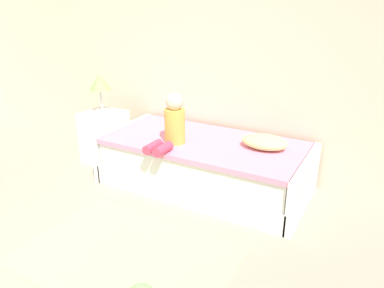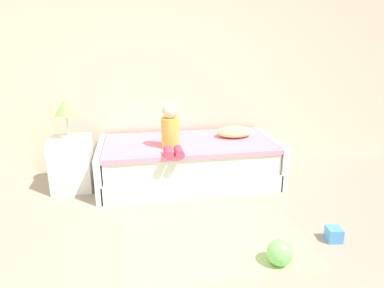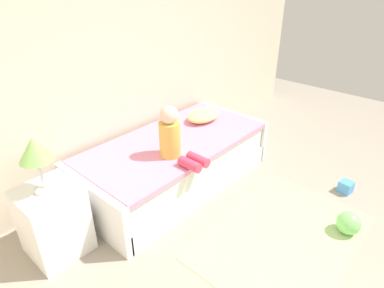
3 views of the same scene
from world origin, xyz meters
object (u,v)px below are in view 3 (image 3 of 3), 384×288
at_px(child_figure, 173,137).
at_px(pillow, 204,115).
at_px(nightstand, 54,221).
at_px(table_lamp, 35,152).
at_px(toy_block, 346,187).
at_px(toy_ball, 349,223).
at_px(bed, 175,161).

relative_size(child_figure, pillow, 1.16).
xyz_separation_m(nightstand, child_figure, (1.12, -0.25, 0.40)).
height_order(nightstand, table_lamp, table_lamp).
bearing_deg(toy_block, pillow, 105.88).
distance_m(toy_ball, toy_block, 0.64).
height_order(table_lamp, toy_block, table_lamp).
bearing_deg(nightstand, toy_block, -32.08).
bearing_deg(table_lamp, toy_block, -32.08).
bearing_deg(table_lamp, toy_ball, -43.78).
bearing_deg(pillow, bed, -170.43).
distance_m(table_lamp, child_figure, 1.17).
bearing_deg(child_figure, bed, 44.66).
xyz_separation_m(table_lamp, child_figure, (1.12, -0.25, -0.23)).
relative_size(table_lamp, toy_block, 3.65).
bearing_deg(child_figure, toy_block, -44.40).
bearing_deg(child_figure, toy_ball, -65.23).
distance_m(nightstand, toy_block, 2.83).
height_order(toy_ball, toy_block, toy_ball).
xyz_separation_m(pillow, toy_block, (0.45, -1.57, -0.50)).
bearing_deg(table_lamp, nightstand, 0.00).
relative_size(child_figure, toy_block, 4.13).
relative_size(bed, table_lamp, 4.69).
xyz_separation_m(toy_ball, toy_block, (0.59, 0.22, -0.04)).
distance_m(nightstand, table_lamp, 0.64).
height_order(bed, child_figure, child_figure).
xyz_separation_m(bed, toy_block, (1.04, -1.47, -0.18)).
bearing_deg(bed, toy_ball, -75.26).
relative_size(bed, child_figure, 4.14).
height_order(child_figure, toy_ball, child_figure).
height_order(bed, pillow, pillow).
bearing_deg(child_figure, pillow, 21.72).
distance_m(bed, toy_ball, 1.76).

